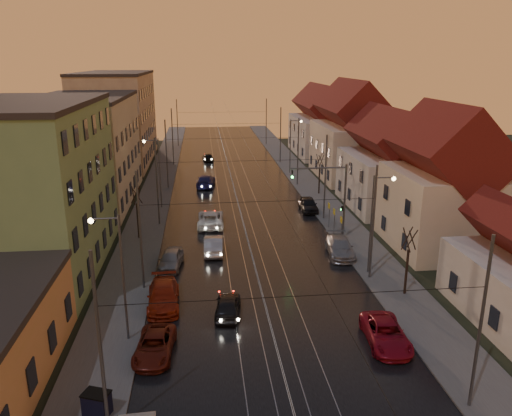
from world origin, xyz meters
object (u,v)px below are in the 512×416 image
object	(u,v)px
street_lamp_2	(157,166)
dumpster	(97,404)
parked_right_2	(308,204)
street_lamp_1	(376,215)
driving_car_3	(206,181)
traffic_light_mast	(334,192)
parked_left_3	(171,259)
driving_car_2	(211,219)
parked_right_0	(386,334)
street_lamp_3	(292,141)
street_lamp_0	(117,266)
parked_left_1	(155,346)
driving_car_0	(228,305)
driving_car_4	(208,157)
driving_car_1	(214,245)
parked_left_2	(163,296)
parked_right_1	(340,247)

from	to	relation	value
street_lamp_2	dumpster	bearing A→B (deg)	-90.37
street_lamp_2	parked_right_2	size ratio (longest dim) A/B	1.80
street_lamp_1	driving_car_3	distance (m)	32.51
traffic_light_mast	parked_left_3	size ratio (longest dim) A/B	1.70
driving_car_2	parked_right_0	bearing A→B (deg)	115.32
parked_right_2	street_lamp_3	bearing A→B (deg)	86.97
street_lamp_2	driving_car_3	xyz separation A→B (m)	(5.44, 9.61, -4.10)
street_lamp_0	traffic_light_mast	bearing A→B (deg)	43.10
parked_left_1	street_lamp_0	bearing A→B (deg)	143.84
driving_car_0	parked_right_2	size ratio (longest dim) A/B	0.90
driving_car_4	street_lamp_0	bearing A→B (deg)	77.65
street_lamp_3	parked_right_0	size ratio (longest dim) A/B	1.63
driving_car_1	driving_car_3	distance (m)	23.87
driving_car_3	parked_left_1	distance (m)	39.52
driving_car_3	parked_left_3	bearing A→B (deg)	89.24
dumpster	parked_left_1	bearing A→B (deg)	86.39
traffic_light_mast	parked_right_0	distance (m)	18.51
driving_car_0	parked_right_2	world-z (taller)	parked_right_2
driving_car_1	parked_left_2	world-z (taller)	parked_left_2
parked_left_2	parked_right_0	bearing A→B (deg)	-27.43
street_lamp_2	parked_left_2	bearing A→B (deg)	-84.84
street_lamp_1	driving_car_1	xyz separation A→B (m)	(-12.36, 5.75, -4.14)
street_lamp_1	parked_left_2	size ratio (longest dim) A/B	1.54
street_lamp_3	parked_right_2	distance (m)	19.28
street_lamp_3	parked_right_1	bearing A→B (deg)	-92.69
driving_car_0	parked_left_2	world-z (taller)	parked_left_2
driving_car_1	parked_left_1	bearing A→B (deg)	78.59
traffic_light_mast	driving_car_1	distance (m)	12.10
street_lamp_0	driving_car_3	size ratio (longest dim) A/B	1.48
driving_car_2	parked_right_0	world-z (taller)	driving_car_2
street_lamp_3	driving_car_3	bearing A→B (deg)	-153.43
driving_car_0	street_lamp_2	bearing A→B (deg)	-68.91
driving_car_2	driving_car_1	bearing A→B (deg)	93.04
parked_left_3	parked_right_0	distance (m)	18.59
parked_left_2	dumpster	size ratio (longest dim) A/B	4.34
driving_car_1	dumpster	distance (m)	21.33
traffic_light_mast	driving_car_4	world-z (taller)	traffic_light_mast
parked_right_0	parked_right_2	bearing A→B (deg)	91.93
parked_right_0	parked_left_1	bearing A→B (deg)	-177.00
street_lamp_3	driving_car_0	bearing A→B (deg)	-105.79
driving_car_2	parked_left_1	xyz separation A→B (m)	(-3.69, -22.93, -0.15)
parked_right_1	parked_left_2	bearing A→B (deg)	-146.87
street_lamp_0	dumpster	xyz separation A→B (m)	(-0.23, -6.70, -4.19)
driving_car_1	parked_right_2	bearing A→B (deg)	-131.08
dumpster	street_lamp_2	bearing A→B (deg)	110.72
parked_left_3	parked_right_1	bearing A→B (deg)	11.54
driving_car_4	parked_left_1	world-z (taller)	driving_car_4
street_lamp_0	driving_car_0	world-z (taller)	street_lamp_0
street_lamp_2	street_lamp_3	size ratio (longest dim) A/B	1.00
parked_left_1	driving_car_3	bearing A→B (deg)	89.70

